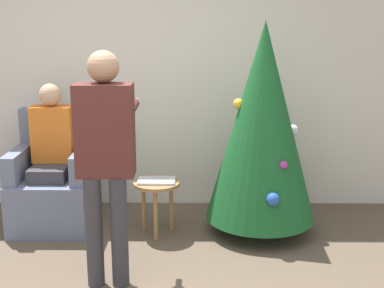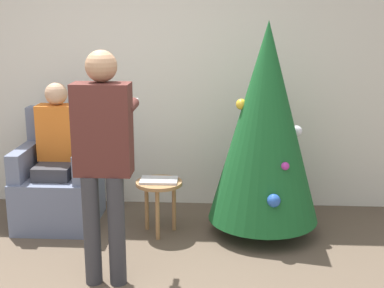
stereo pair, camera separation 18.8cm
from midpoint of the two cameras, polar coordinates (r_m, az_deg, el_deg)
wall_back at (r=5.22m, az=-4.68°, el=7.98°), size 8.00×0.06×2.70m
christmas_tree at (r=4.53m, az=9.04°, el=2.18°), size 0.95×0.95×1.83m
armchair at (r=5.02m, az=-12.86°, el=-4.15°), size 0.69×0.73×1.03m
person_seated at (r=4.90m, az=-13.17°, el=-0.38°), size 0.36×0.46×1.28m
person_standing at (r=3.69m, az=-8.07°, el=-0.50°), size 0.41×0.57×1.65m
side_stool at (r=4.63m, az=-2.36°, el=-4.92°), size 0.40×0.40×0.47m
laptop at (r=4.60m, az=-2.37°, el=-3.89°), size 0.32×0.21×0.02m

